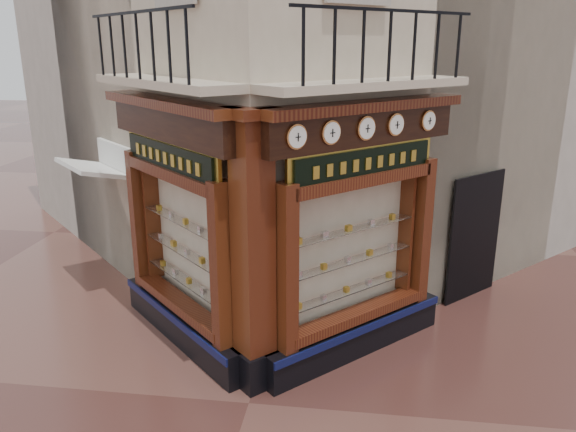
% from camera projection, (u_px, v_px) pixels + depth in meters
% --- Properties ---
extents(ground, '(80.00, 80.00, 0.00)m').
position_uv_depth(ground, '(249.00, 403.00, 7.72)').
color(ground, '#492722').
rests_on(ground, ground).
extents(neighbour_left, '(11.31, 11.31, 11.00)m').
position_uv_depth(neighbour_left, '(217.00, 13.00, 14.60)').
color(neighbour_left, '#BDB2A4').
rests_on(neighbour_left, ground).
extents(neighbour_right, '(11.31, 11.31, 11.00)m').
position_uv_depth(neighbour_right, '(410.00, 12.00, 13.97)').
color(neighbour_right, '#BDB2A4').
rests_on(neighbour_right, ground).
extents(shopfront_left, '(2.86, 2.86, 3.98)m').
position_uv_depth(shopfront_left, '(178.00, 227.00, 8.81)').
color(shopfront_left, black).
rests_on(shopfront_left, ground).
extents(shopfront_right, '(2.86, 2.86, 3.98)m').
position_uv_depth(shopfront_right, '(358.00, 235.00, 8.45)').
color(shopfront_right, black).
rests_on(shopfront_right, ground).
extents(corner_pilaster, '(0.85, 0.85, 3.98)m').
position_uv_depth(corner_pilaster, '(253.00, 258.00, 7.62)').
color(corner_pilaster, black).
rests_on(corner_pilaster, ground).
extents(balcony, '(5.94, 2.97, 1.03)m').
position_uv_depth(balcony, '(264.00, 82.00, 7.89)').
color(balcony, beige).
rests_on(balcony, ground).
extents(clock_a, '(0.26, 0.26, 0.32)m').
position_uv_depth(clock_a, '(296.00, 137.00, 7.04)').
color(clock_a, '#C07B40').
rests_on(clock_a, ground).
extents(clock_b, '(0.26, 0.26, 0.32)m').
position_uv_depth(clock_b, '(331.00, 133.00, 7.38)').
color(clock_b, '#C07B40').
rests_on(clock_b, ground).
extents(clock_c, '(0.27, 0.27, 0.34)m').
position_uv_depth(clock_c, '(366.00, 128.00, 7.76)').
color(clock_c, '#C07B40').
rests_on(clock_c, ground).
extents(clock_d, '(0.27, 0.27, 0.33)m').
position_uv_depth(clock_d, '(396.00, 125.00, 8.10)').
color(clock_d, '#C07B40').
rests_on(clock_d, ground).
extents(clock_e, '(0.26, 0.26, 0.31)m').
position_uv_depth(clock_e, '(428.00, 121.00, 8.53)').
color(clock_e, '#C07B40').
rests_on(clock_e, ground).
extents(awning, '(1.84, 1.84, 0.31)m').
position_uv_depth(awning, '(105.00, 285.00, 11.52)').
color(awning, white).
rests_on(awning, ground).
extents(signboard_left, '(2.11, 2.11, 0.56)m').
position_uv_depth(signboard_left, '(169.00, 158.00, 8.43)').
color(signboard_left, gold).
rests_on(signboard_left, ground).
extents(signboard_right, '(2.04, 2.04, 0.55)m').
position_uv_depth(signboard_right, '(365.00, 163.00, 8.06)').
color(signboard_right, gold).
rests_on(signboard_right, ground).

